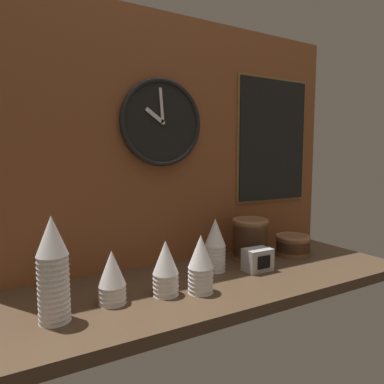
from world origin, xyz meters
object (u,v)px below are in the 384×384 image
(cup_stack_center_left, at_px, (166,268))
(bowl_stack_right, at_px, (250,238))
(cup_stack_center_right, at_px, (215,245))
(cup_stack_left, at_px, (112,277))
(bowl_stack_far_right, at_px, (293,244))
(napkin_dispenser, at_px, (258,260))
(menu_board, at_px, (273,140))
(cup_stack_center, at_px, (201,264))
(wall_clock, at_px, (162,123))
(cup_stack_far_left, at_px, (53,269))

(cup_stack_center_left, distance_m, bowl_stack_right, 0.53)
(cup_stack_center_right, distance_m, cup_stack_left, 0.47)
(bowl_stack_far_right, bearing_deg, cup_stack_center_right, -179.43)
(bowl_stack_right, distance_m, napkin_dispenser, 0.16)
(cup_stack_left, bearing_deg, menu_board, 17.09)
(cup_stack_center, xyz_separation_m, wall_clock, (0.01, 0.33, 0.50))
(cup_stack_center, bearing_deg, wall_clock, 88.13)
(wall_clock, height_order, napkin_dispenser, wall_clock)
(menu_board, bearing_deg, cup_stack_far_left, -163.71)
(bowl_stack_far_right, xyz_separation_m, menu_board, (0.02, 0.17, 0.49))
(cup_stack_center_right, height_order, napkin_dispenser, cup_stack_center_right)
(napkin_dispenser, bearing_deg, wall_clock, 140.08)
(bowl_stack_far_right, xyz_separation_m, wall_clock, (-0.59, 0.16, 0.55))
(bowl_stack_far_right, bearing_deg, menu_board, 84.52)
(cup_stack_left, relative_size, bowl_stack_right, 0.91)
(menu_board, relative_size, napkin_dispenser, 5.47)
(cup_stack_center, bearing_deg, cup_stack_center_left, 160.59)
(menu_board, xyz_separation_m, napkin_dispenser, (-0.31, -0.26, -0.50))
(bowl_stack_far_right, relative_size, napkin_dispenser, 1.43)
(menu_board, bearing_deg, wall_clock, -179.17)
(cup_stack_center, bearing_deg, bowl_stack_far_right, 15.55)
(cup_stack_center_right, height_order, cup_stack_left, cup_stack_center_right)
(cup_stack_far_left, bearing_deg, cup_stack_left, 12.06)
(cup_stack_left, bearing_deg, napkin_dispenser, 1.56)
(cup_stack_center, distance_m, cup_stack_center_left, 0.12)
(bowl_stack_right, bearing_deg, cup_stack_center_right, -167.51)
(wall_clock, xyz_separation_m, menu_board, (0.61, 0.01, -0.06))
(cup_stack_far_left, distance_m, wall_clock, 0.72)
(cup_stack_center_left, bearing_deg, cup_stack_center, -19.41)
(wall_clock, distance_m, napkin_dispenser, 0.68)
(wall_clock, bearing_deg, menu_board, 0.83)
(wall_clock, bearing_deg, cup_stack_left, -137.82)
(wall_clock, bearing_deg, cup_stack_center_right, -47.36)
(cup_stack_left, bearing_deg, cup_stack_center, -11.94)
(bowl_stack_far_right, height_order, menu_board, menu_board)
(cup_stack_center, height_order, cup_stack_left, cup_stack_center)
(cup_stack_far_left, relative_size, menu_board, 0.49)
(bowl_stack_right, bearing_deg, cup_stack_left, -167.29)
(cup_stack_center, distance_m, cup_stack_left, 0.30)
(cup_stack_center_right, relative_size, menu_board, 0.35)
(bowl_stack_far_right, relative_size, wall_clock, 0.45)
(cup_stack_left, relative_size, bowl_stack_far_right, 1.06)
(bowl_stack_right, bearing_deg, wall_clock, 162.29)
(cup_stack_left, height_order, wall_clock, wall_clock)
(cup_stack_center, distance_m, bowl_stack_right, 0.44)
(cup_stack_far_left, xyz_separation_m, cup_stack_center_right, (0.63, 0.14, -0.04))
(cup_stack_left, distance_m, napkin_dispenser, 0.61)
(cup_stack_center_right, distance_m, napkin_dispenser, 0.18)
(cup_stack_left, relative_size, napkin_dispenser, 1.52)
(cup_stack_far_left, relative_size, wall_clock, 0.84)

